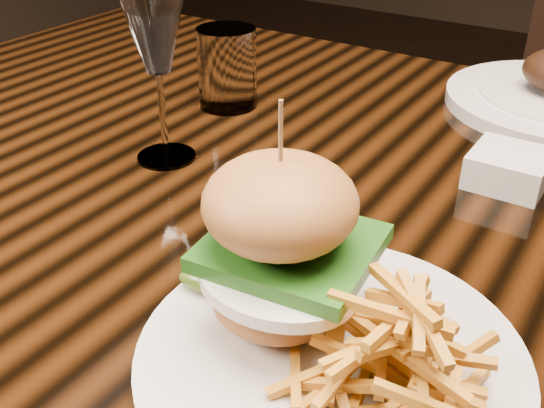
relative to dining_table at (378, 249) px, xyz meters
The scene contains 5 objects.
dining_table is the anchor object (origin of this frame).
burger_plate 0.30m from the dining_table, 74.32° to the right, with size 0.28×0.28×0.19m.
ramekin 0.17m from the dining_table, 39.27° to the left, with size 0.08×0.08×0.04m, color silver.
wine_glass 0.34m from the dining_table, 164.52° to the right, with size 0.07×0.07×0.20m.
water_tumbler 0.33m from the dining_table, 160.02° to the left, with size 0.08×0.08×0.11m, color white.
Camera 1 is at (0.22, -0.56, 1.09)m, focal length 42.00 mm.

